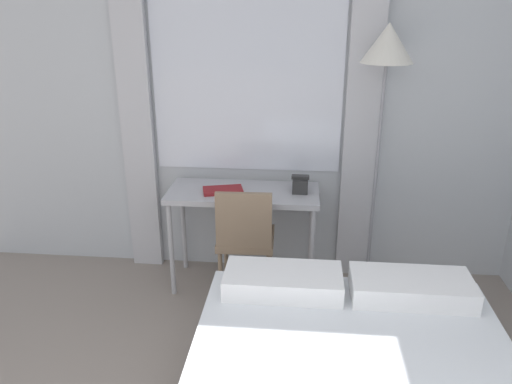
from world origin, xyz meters
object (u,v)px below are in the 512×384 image
object	(u,v)px
desk_chair	(245,236)
telephone	(300,184)
book	(223,190)
desk	(243,201)
standing_lamp	(386,69)

from	to	relation	value
desk_chair	telephone	distance (m)	0.55
book	desk	bearing A→B (deg)	13.52
standing_lamp	desk	bearing A→B (deg)	179.68
standing_lamp	telephone	world-z (taller)	standing_lamp
desk	telephone	xyz separation A→B (m)	(0.41, 0.03, 0.13)
desk	standing_lamp	world-z (taller)	standing_lamp
telephone	desk	bearing A→B (deg)	-175.81
standing_lamp	telephone	xyz separation A→B (m)	(-0.53, 0.04, -0.83)
telephone	standing_lamp	bearing A→B (deg)	-3.85
desk	standing_lamp	size ratio (longest dim) A/B	0.57
standing_lamp	telephone	bearing A→B (deg)	176.15
desk	book	bearing A→B (deg)	-166.48
telephone	book	world-z (taller)	telephone
desk_chair	telephone	size ratio (longest dim) A/B	5.95
desk	desk_chair	distance (m)	0.29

